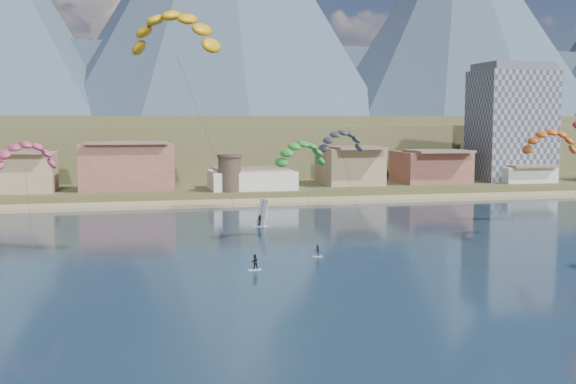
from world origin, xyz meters
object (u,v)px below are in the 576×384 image
at_px(kitesurfer_yellow, 175,27).
at_px(kitesurfer_green, 301,150).
at_px(apartment_tower, 511,123).
at_px(windsurfer, 261,218).
at_px(watchtower, 230,173).

bearing_deg(kitesurfer_yellow, kitesurfer_green, 26.27).
height_order(apartment_tower, kitesurfer_yellow, apartment_tower).
relative_size(kitesurfer_green, windsurfer, 3.80).
distance_m(kitesurfer_yellow, kitesurfer_green, 27.07).
xyz_separation_m(kitesurfer_green, windsurfer, (-3.27, 15.60, -12.27)).
height_order(apartment_tower, windsurfer, apartment_tower).
distance_m(kitesurfer_green, windsurfer, 20.12).
height_order(watchtower, kitesurfer_green, kitesurfer_green).
distance_m(apartment_tower, watchtower, 82.02).
height_order(watchtower, windsurfer, watchtower).
height_order(apartment_tower, kitesurfer_green, apartment_tower).
xyz_separation_m(watchtower, kitesurfer_yellow, (-16.65, -67.39, 23.91)).
height_order(watchtower, kitesurfer_yellow, kitesurfer_yellow).
relative_size(watchtower, kitesurfer_green, 0.47).
height_order(kitesurfer_green, windsurfer, kitesurfer_green).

